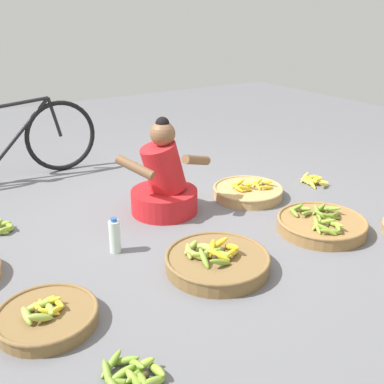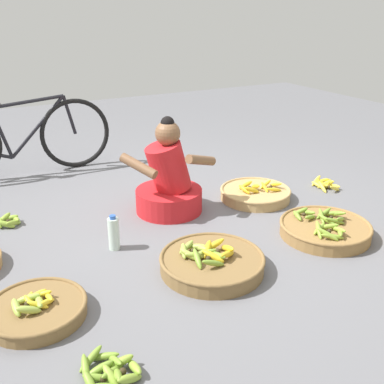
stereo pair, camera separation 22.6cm
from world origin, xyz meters
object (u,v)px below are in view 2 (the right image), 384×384
Objects in this scene: loose_bananas_front_left at (8,221)px; banana_basket_back_center at (37,309)px; banana_basket_near_bicycle at (212,262)px; banana_basket_mid_left at (325,229)px; banana_basket_front_right at (255,193)px; loose_bananas_back_right at (325,184)px; loose_bananas_front_center at (109,371)px; water_bottle at (114,233)px; bicycle_leaning at (21,139)px; vendor_woman_front at (169,182)px.

banana_basket_back_center is at bearing -91.31° from loose_bananas_front_left.
banana_basket_mid_left is at bearing 1.08° from banana_basket_near_bicycle.
banana_basket_front_right is at bearing -13.41° from loose_bananas_front_left.
loose_bananas_back_right is 1.46× the size of loose_bananas_front_left.
loose_bananas_back_right is at bearing 27.55° from loose_bananas_front_center.
water_bottle reaches higher than loose_bananas_front_center.
loose_bananas_back_right is at bearing -11.42° from loose_bananas_front_left.
banana_basket_back_center is 0.79m from water_bottle.
banana_basket_front_right is (1.93, 0.76, 0.00)m from banana_basket_back_center.
bicycle_leaning reaches higher than water_bottle.
banana_basket_mid_left is (1.64, -2.30, -0.30)m from bicycle_leaning.
loose_bananas_back_right is (2.64, 0.69, -0.02)m from banana_basket_back_center.
bicycle_leaning is 2.89× the size of banana_basket_front_right.
loose_bananas_back_right is 1.18× the size of water_bottle.
loose_bananas_back_right is at bearing -7.71° from vendor_woman_front.
banana_basket_near_bicycle is at bearing -1.89° from banana_basket_back_center.
water_bottle is at bearing 159.15° from banana_basket_mid_left.
banana_basket_back_center is (-1.97, 0.02, -0.01)m from banana_basket_mid_left.
bicycle_leaning reaches higher than banana_basket_back_center.
banana_basket_back_center is 0.89× the size of banana_basket_front_right.
water_bottle reaches higher than loose_bananas_front_left.
loose_bananas_back_right is (0.71, -0.07, -0.02)m from banana_basket_front_right.
banana_basket_near_bicycle reaches higher than banana_basket_back_center.
banana_basket_back_center is at bearing 179.52° from banana_basket_mid_left.
banana_basket_front_right reaches higher than loose_bananas_back_right.
vendor_woman_front reaches higher than bicycle_leaning.
water_bottle is at bearing 128.93° from banana_basket_near_bicycle.
banana_basket_mid_left is at bearing -133.20° from loose_bananas_back_right.
banana_basket_front_right is (0.74, -0.12, -0.19)m from vendor_woman_front.
vendor_woman_front is 1.19× the size of banana_basket_mid_left.
banana_basket_front_right is (1.60, -1.52, -0.31)m from bicycle_leaning.
banana_basket_front_right reaches higher than loose_bananas_front_left.
vendor_woman_front is 1.48m from loose_bananas_back_right.
bicycle_leaning is 2.33m from banana_basket_back_center.
banana_basket_back_center is 1.81× the size of loose_bananas_back_right.
loose_bananas_front_center is (-1.73, -1.35, -0.02)m from banana_basket_front_right.
banana_basket_mid_left is 0.78m from banana_basket_front_right.
banana_basket_back_center is at bearing -98.22° from bicycle_leaning.
banana_basket_near_bicycle is (0.71, -2.32, -0.30)m from bicycle_leaning.
water_bottle is at bearing -168.96° from banana_basket_front_right.
banana_basket_back_center is 2.07m from banana_basket_front_right.
banana_basket_mid_left is 2.30m from loose_bananas_front_left.
banana_basket_back_center is at bearing -143.26° from vendor_woman_front.
bicycle_leaning reaches higher than loose_bananas_front_center.
banana_basket_near_bicycle is 1.00m from loose_bananas_front_center.
loose_bananas_front_center is at bearing -92.70° from bicycle_leaning.
banana_basket_near_bicycle is (-0.93, -0.02, 0.00)m from banana_basket_mid_left.
loose_bananas_front_center is at bearing -146.92° from banana_basket_near_bicycle.
bicycle_leaning is at bearing 125.47° from banana_basket_mid_left.
bicycle_leaning reaches higher than banana_basket_mid_left.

